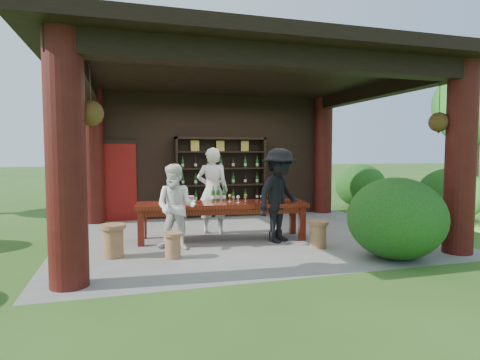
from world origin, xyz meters
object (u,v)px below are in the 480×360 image
object	(u,v)px
host	(213,191)
guest_man	(279,195)
stool_near_left	(173,245)
guest_woman	(176,207)
tasting_table	(222,208)
stool_far_left	(113,240)
wine_shelf	(221,177)
stool_near_right	(318,233)
napkin_basket	(187,200)

from	to	relation	value
host	guest_man	world-z (taller)	host
stool_near_left	guest_woman	bearing A→B (deg)	77.18
tasting_table	stool_far_left	world-z (taller)	tasting_table
stool_near_left	guest_woman	distance (m)	0.82
wine_shelf	tasting_table	world-z (taller)	wine_shelf
wine_shelf	stool_near_right	size ratio (longest dim) A/B	4.99
tasting_table	host	distance (m)	0.73
stool_far_left	napkin_basket	bearing A→B (deg)	33.57
wine_shelf	guest_woman	xyz separation A→B (m)	(-1.61, -3.23, -0.31)
stool_near_left	guest_woman	size ratio (longest dim) A/B	0.28
stool_far_left	guest_man	xyz separation A→B (m)	(3.11, 0.33, 0.62)
tasting_table	guest_woman	xyz separation A→B (m)	(-0.99, -0.57, 0.14)
tasting_table	stool_near_right	distance (m)	1.96
guest_woman	tasting_table	bearing A→B (deg)	53.78
tasting_table	stool_far_left	size ratio (longest dim) A/B	6.21
wine_shelf	stool_far_left	distance (m)	4.48
wine_shelf	stool_far_left	bearing A→B (deg)	-127.63
host	guest_man	size ratio (longest dim) A/B	1.01
tasting_table	stool_far_left	xyz separation A→B (m)	(-2.08, -0.84, -0.34)
wine_shelf	guest_man	bearing A→B (deg)	-82.59
stool_near_right	host	world-z (taller)	host
stool_far_left	tasting_table	bearing A→B (deg)	21.98
tasting_table	host	xyz separation A→B (m)	(-0.05, 0.66, 0.29)
wine_shelf	stool_near_left	xyz separation A→B (m)	(-1.74, -3.83, -0.85)
stool_far_left	guest_woman	xyz separation A→B (m)	(1.09, 0.27, 0.48)
guest_woman	guest_man	size ratio (longest dim) A/B	0.84
stool_far_left	host	bearing A→B (deg)	36.50
host	guest_man	distance (m)	1.59
tasting_table	guest_man	bearing A→B (deg)	-26.34
stool_near_left	guest_man	world-z (taller)	guest_man
guest_woman	guest_man	xyz separation A→B (m)	(2.02, 0.06, 0.14)
host	stool_near_left	bearing A→B (deg)	78.57
tasting_table	wine_shelf	bearing A→B (deg)	76.93
stool_far_left	host	distance (m)	2.60
host	guest_man	xyz separation A→B (m)	(1.08, -1.17, -0.01)
guest_man	stool_near_right	bearing A→B (deg)	-82.71
tasting_table	napkin_basket	size ratio (longest dim) A/B	13.29
stool_far_left	stool_near_left	bearing A→B (deg)	-19.18
guest_man	napkin_basket	distance (m)	1.82
stool_far_left	guest_woman	size ratio (longest dim) A/B	0.36
wine_shelf	host	distance (m)	2.11
napkin_basket	host	bearing A→B (deg)	42.20
guest_woman	napkin_basket	world-z (taller)	guest_woman
host	napkin_basket	distance (m)	0.87
tasting_table	host	bearing A→B (deg)	94.20
stool_far_left	napkin_basket	size ratio (longest dim) A/B	2.14
wine_shelf	stool_near_left	distance (m)	4.29
tasting_table	guest_woman	size ratio (longest dim) A/B	2.23
stool_near_left	guest_woman	world-z (taller)	guest_woman
stool_near_left	guest_man	xyz separation A→B (m)	(2.16, 0.66, 0.69)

